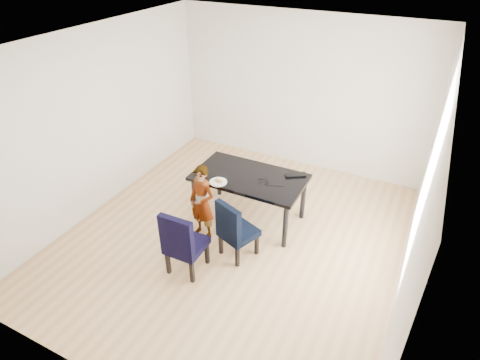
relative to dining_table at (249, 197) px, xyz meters
The scene contains 14 objects.
floor 0.63m from the dining_table, 90.00° to the right, with size 4.50×5.00×0.01m, color tan.
ceiling 2.38m from the dining_table, 90.00° to the right, with size 4.50×5.00×0.01m, color white.
wall_back 2.23m from the dining_table, 90.00° to the left, with size 4.50×0.01×2.70m, color silver.
wall_front 3.16m from the dining_table, 90.00° to the right, with size 4.50×0.01×2.70m, color white.
wall_left 2.51m from the dining_table, 167.50° to the right, with size 0.01×5.00×2.70m, color silver.
wall_right 2.51m from the dining_table, 12.50° to the right, with size 0.01×5.00×2.70m, color silver.
dining_table is the anchor object (origin of this frame).
chair_left 1.34m from the dining_table, 100.35° to the right, with size 0.45×0.47×0.93m, color black.
chair_right 0.81m from the dining_table, 74.09° to the right, with size 0.42×0.44×0.88m, color black.
child 0.79m from the dining_table, 122.21° to the right, with size 0.41×0.27×1.13m, color red.
plate 0.61m from the dining_table, 132.03° to the right, with size 0.25×0.25×0.01m, color white.
sandwich 0.63m from the dining_table, 130.75° to the right, with size 0.13×0.06×0.05m, color #AD873D.
laptop 0.77m from the dining_table, 31.74° to the left, with size 0.31×0.20×0.02m, color black.
cable_tangle 0.47m from the dining_table, 20.56° to the right, with size 0.13×0.13×0.01m, color black.
Camera 1 is at (2.08, -3.95, 3.76)m, focal length 30.00 mm.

